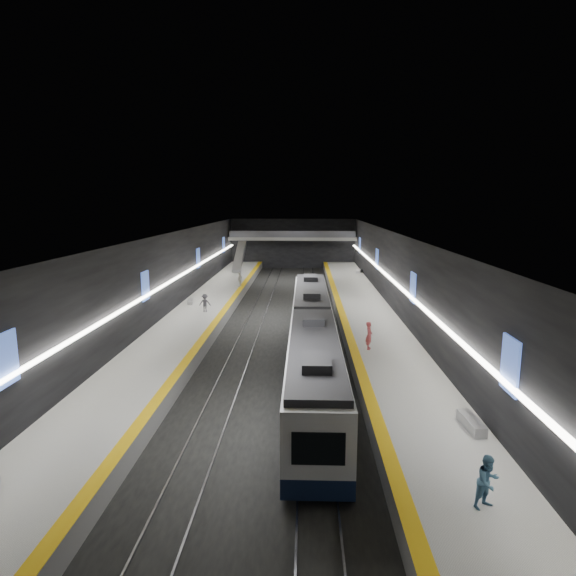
{
  "coord_description": "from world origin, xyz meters",
  "views": [
    {
      "loc": [
        2.0,
        -42.96,
        10.7
      ],
      "look_at": [
        0.32,
        4.29,
        2.2
      ],
      "focal_mm": 30.0,
      "sensor_mm": 36.0,
      "label": 1
    }
  ],
  "objects_px": {
    "passenger_left_a": "(240,280)",
    "bench_right_near": "(471,423)",
    "passenger_left_b": "(205,303)",
    "bench_right_far": "(359,271)",
    "train": "(312,334)",
    "passenger_right_b": "(488,482)",
    "bench_left_far": "(190,302)",
    "escalator": "(239,256)",
    "passenger_right_a": "(369,336)"
  },
  "relations": [
    {
      "from": "train",
      "to": "passenger_left_a",
      "type": "distance_m",
      "value": 25.53
    },
    {
      "from": "bench_right_far",
      "to": "passenger_right_b",
      "type": "xyz_separation_m",
      "value": [
        -1.62,
        -51.94,
        0.67
      ]
    },
    {
      "from": "train",
      "to": "passenger_right_b",
      "type": "relative_size",
      "value": 16.88
    },
    {
      "from": "bench_right_far",
      "to": "train",
      "type": "bearing_deg",
      "value": -84.54
    },
    {
      "from": "passenger_right_b",
      "to": "escalator",
      "type": "bearing_deg",
      "value": 77.68
    },
    {
      "from": "passenger_left_a",
      "to": "bench_right_near",
      "type": "bearing_deg",
      "value": 42.99
    },
    {
      "from": "bench_left_far",
      "to": "passenger_right_b",
      "type": "relative_size",
      "value": 0.93
    },
    {
      "from": "bench_right_near",
      "to": "passenger_left_a",
      "type": "height_order",
      "value": "passenger_left_a"
    },
    {
      "from": "passenger_left_a",
      "to": "passenger_left_b",
      "type": "bearing_deg",
      "value": 13.89
    },
    {
      "from": "bench_right_far",
      "to": "passenger_left_b",
      "type": "distance_m",
      "value": 29.49
    },
    {
      "from": "train",
      "to": "escalator",
      "type": "xyz_separation_m",
      "value": [
        -10.0,
        38.68,
        0.7
      ]
    },
    {
      "from": "bench_left_far",
      "to": "passenger_left_a",
      "type": "height_order",
      "value": "passenger_left_a"
    },
    {
      "from": "escalator",
      "to": "passenger_left_a",
      "type": "height_order",
      "value": "escalator"
    },
    {
      "from": "passenger_right_b",
      "to": "train",
      "type": "bearing_deg",
      "value": 80.46
    },
    {
      "from": "train",
      "to": "bench_right_near",
      "type": "distance_m",
      "value": 12.59
    },
    {
      "from": "passenger_right_b",
      "to": "passenger_left_b",
      "type": "height_order",
      "value": "passenger_right_b"
    },
    {
      "from": "bench_right_far",
      "to": "passenger_left_a",
      "type": "bearing_deg",
      "value": -125.75
    },
    {
      "from": "bench_left_far",
      "to": "passenger_left_b",
      "type": "relative_size",
      "value": 1.03
    },
    {
      "from": "bench_right_far",
      "to": "passenger_left_b",
      "type": "xyz_separation_m",
      "value": [
        -16.39,
        -24.51,
        0.58
      ]
    },
    {
      "from": "bench_left_far",
      "to": "passenger_left_b",
      "type": "bearing_deg",
      "value": -67.4
    },
    {
      "from": "bench_left_far",
      "to": "passenger_right_b",
      "type": "height_order",
      "value": "passenger_right_b"
    },
    {
      "from": "passenger_right_a",
      "to": "passenger_right_b",
      "type": "distance_m",
      "value": 16.88
    },
    {
      "from": "passenger_right_a",
      "to": "passenger_left_a",
      "type": "height_order",
      "value": "passenger_right_a"
    },
    {
      "from": "bench_right_near",
      "to": "passenger_left_a",
      "type": "bearing_deg",
      "value": 108.65
    },
    {
      "from": "train",
      "to": "passenger_left_b",
      "type": "relative_size",
      "value": 18.74
    },
    {
      "from": "bench_right_far",
      "to": "escalator",
      "type": "bearing_deg",
      "value": -172.95
    },
    {
      "from": "bench_right_far",
      "to": "bench_left_far",
      "type": "bearing_deg",
      "value": -114.86
    },
    {
      "from": "passenger_left_b",
      "to": "passenger_left_a",
      "type": "bearing_deg",
      "value": -96.31
    },
    {
      "from": "passenger_right_b",
      "to": "passenger_right_a",
      "type": "bearing_deg",
      "value": 67.41
    },
    {
      "from": "train",
      "to": "passenger_left_b",
      "type": "xyz_separation_m",
      "value": [
        -9.39,
        11.33,
        -0.39
      ]
    },
    {
      "from": "passenger_left_a",
      "to": "passenger_left_b",
      "type": "xyz_separation_m",
      "value": [
        -1.39,
        -12.9,
        -0.05
      ]
    },
    {
      "from": "passenger_right_b",
      "to": "bench_right_far",
      "type": "bearing_deg",
      "value": 60.2
    },
    {
      "from": "train",
      "to": "passenger_right_b",
      "type": "bearing_deg",
      "value": -71.53
    },
    {
      "from": "escalator",
      "to": "bench_left_far",
      "type": "distance_m",
      "value": 24.01
    },
    {
      "from": "bench_left_far",
      "to": "bench_right_far",
      "type": "bearing_deg",
      "value": 38.99
    },
    {
      "from": "passenger_right_b",
      "to": "passenger_left_a",
      "type": "height_order",
      "value": "passenger_right_b"
    },
    {
      "from": "train",
      "to": "escalator",
      "type": "height_order",
      "value": "escalator"
    },
    {
      "from": "passenger_left_b",
      "to": "bench_right_far",
      "type": "bearing_deg",
      "value": -123.93
    },
    {
      "from": "passenger_right_a",
      "to": "bench_left_far",
      "type": "bearing_deg",
      "value": 59.08
    },
    {
      "from": "train",
      "to": "passenger_left_b",
      "type": "height_order",
      "value": "train"
    },
    {
      "from": "passenger_right_a",
      "to": "train",
      "type": "bearing_deg",
      "value": 112.16
    },
    {
      "from": "escalator",
      "to": "bench_left_far",
      "type": "relative_size",
      "value": 4.84
    },
    {
      "from": "bench_left_far",
      "to": "bench_right_near",
      "type": "relative_size",
      "value": 0.83
    },
    {
      "from": "escalator",
      "to": "passenger_right_b",
      "type": "xyz_separation_m",
      "value": [
        15.38,
        -54.77,
        -1.01
      ]
    },
    {
      "from": "train",
      "to": "passenger_left_b",
      "type": "distance_m",
      "value": 14.72
    },
    {
      "from": "passenger_right_b",
      "to": "passenger_left_b",
      "type": "xyz_separation_m",
      "value": [
        -14.77,
        27.43,
        -0.09
      ]
    },
    {
      "from": "bench_right_far",
      "to": "passenger_left_a",
      "type": "relative_size",
      "value": 1.04
    },
    {
      "from": "bench_right_near",
      "to": "passenger_right_b",
      "type": "height_order",
      "value": "passenger_right_b"
    },
    {
      "from": "bench_left_far",
      "to": "bench_right_near",
      "type": "height_order",
      "value": "bench_right_near"
    },
    {
      "from": "bench_left_far",
      "to": "passenger_left_a",
      "type": "xyz_separation_m",
      "value": [
        3.56,
        9.46,
        0.65
      ]
    }
  ]
}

